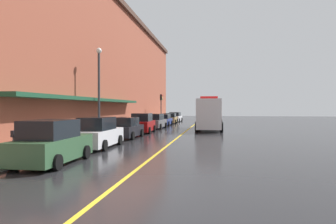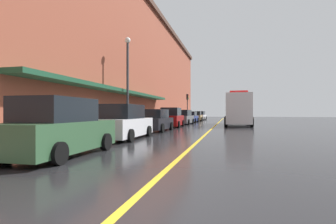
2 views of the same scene
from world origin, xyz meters
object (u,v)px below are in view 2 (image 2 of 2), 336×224
(parking_meter_1, at_px, (9,124))
(traffic_light_near, at_px, (187,102))
(parked_car_2, at_px, (156,121))
(parked_car_5, at_px, (190,117))
(parked_car_7, at_px, (200,116))
(street_lamp_left, at_px, (128,73))
(box_truck, at_px, (238,110))
(parked_car_0, at_px, (60,129))
(parked_car_4, at_px, (183,118))
(parked_car_3, at_px, (172,118))
(parked_car_1, at_px, (125,123))
(parked_car_6, at_px, (196,116))
(parking_meter_0, at_px, (193,114))

(parking_meter_1, distance_m, traffic_light_near, 35.16)
(parked_car_2, relative_size, parked_car_5, 0.97)
(parked_car_7, height_order, street_lamp_left, street_lamp_left)
(box_truck, bearing_deg, parked_car_2, -31.43)
(parked_car_0, height_order, parked_car_4, parked_car_0)
(parked_car_3, height_order, street_lamp_left, street_lamp_left)
(parked_car_1, distance_m, traffic_light_near, 29.10)
(parked_car_4, distance_m, parked_car_6, 11.97)
(parked_car_6, bearing_deg, parked_car_5, 177.78)
(parking_meter_1, relative_size, traffic_light_near, 0.31)
(parked_car_6, height_order, parked_car_7, parked_car_7)
(parked_car_1, xyz_separation_m, parked_car_2, (-0.01, 5.98, -0.08))
(parking_meter_1, bearing_deg, parked_car_2, 83.62)
(parked_car_3, bearing_deg, parked_car_4, -2.65)
(parked_car_7, bearing_deg, parked_car_2, -178.35)
(parking_meter_0, bearing_deg, parked_car_4, -85.51)
(traffic_light_near, bearing_deg, parked_car_5, -76.85)
(parked_car_5, distance_m, parking_meter_0, 12.08)
(parking_meter_0, bearing_deg, parked_car_7, -21.13)
(parked_car_4, distance_m, parking_meter_1, 23.55)
(parked_car_0, height_order, parked_car_5, parked_car_0)
(parked_car_5, relative_size, parking_meter_0, 3.40)
(parked_car_0, distance_m, parked_car_7, 40.33)
(parked_car_7, distance_m, street_lamp_left, 30.02)
(parked_car_2, xyz_separation_m, parked_car_3, (-0.00, 5.48, 0.09))
(parked_car_1, relative_size, parked_car_5, 1.05)
(parked_car_0, height_order, parked_car_3, parked_car_0)
(parked_car_4, relative_size, parking_meter_0, 3.60)
(parked_car_1, height_order, traffic_light_near, traffic_light_near)
(parked_car_1, bearing_deg, parking_meter_1, 166.74)
(parked_car_4, height_order, parked_car_5, parked_car_4)
(parked_car_3, relative_size, parked_car_5, 1.00)
(parked_car_7, height_order, box_truck, box_truck)
(parking_meter_0, bearing_deg, traffic_light_near, -89.45)
(parked_car_7, bearing_deg, street_lamp_left, 177.90)
(parked_car_1, distance_m, parked_car_5, 23.41)
(street_lamp_left, relative_size, traffic_light_near, 1.61)
(parked_car_1, relative_size, parked_car_3, 1.06)
(parked_car_6, relative_size, parking_meter_1, 3.50)
(parked_car_0, relative_size, parked_car_7, 1.00)
(parked_car_1, height_order, parked_car_7, parked_car_1)
(parked_car_6, bearing_deg, parking_meter_1, 175.74)
(parked_car_2, height_order, parked_car_4, parked_car_4)
(parked_car_7, bearing_deg, traffic_light_near, 168.16)
(parked_car_4, bearing_deg, box_truck, -96.86)
(parked_car_4, bearing_deg, parked_car_3, -178.61)
(parking_meter_1, bearing_deg, parked_car_7, 87.91)
(parked_car_1, bearing_deg, box_truck, -21.92)
(parked_car_0, distance_m, parked_car_2, 11.48)
(box_truck, relative_size, parking_meter_1, 7.11)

